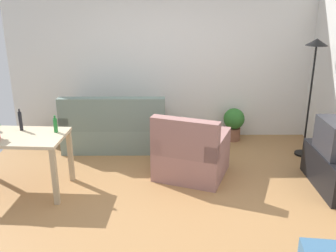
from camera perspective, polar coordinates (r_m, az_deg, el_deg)
ground_plane at (r=4.89m, az=-1.15°, el=-10.39°), size 5.20×4.40×0.02m
wall_rear at (r=6.54m, az=-0.98°, el=9.93°), size 5.20×0.10×2.70m
couch at (r=6.26m, az=-7.97°, el=-0.54°), size 1.64×0.84×0.92m
tv_stand at (r=5.40m, az=23.62°, el=-6.16°), size 0.44×1.10×0.48m
torchiere_lamp at (r=6.01m, az=21.15°, el=8.44°), size 0.32×0.32×1.81m
desk at (r=5.08m, az=-21.84°, el=-2.47°), size 1.24×0.77×0.76m
potted_plant at (r=6.60m, az=9.90°, el=0.60°), size 0.36×0.36×0.57m
armchair at (r=5.23m, az=3.43°, el=-4.33°), size 1.14×1.11×0.92m
bottle_dark at (r=5.16m, az=-21.36°, el=0.73°), size 0.04×0.04×0.28m
bottle_green at (r=4.96m, az=-16.62°, el=0.14°), size 0.05×0.05×0.22m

